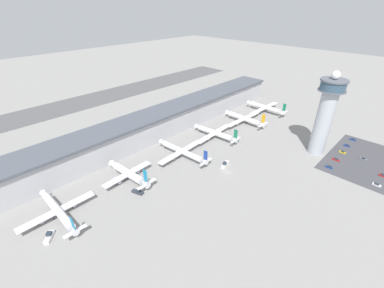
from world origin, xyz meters
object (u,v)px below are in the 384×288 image
at_px(airplane_gate_bravo, 128,174).
at_px(car_yellow_taxi, 329,167).
at_px(airplane_gate_foxtrot, 265,108).
at_px(car_black_suv, 383,176).
at_px(service_truck_fuel, 225,164).
at_px(car_green_van, 363,159).
at_px(airplane_gate_delta, 215,133).
at_px(car_white_wagon, 353,139).
at_px(service_truck_catering, 138,192).
at_px(car_grey_coupe, 377,185).
at_px(service_truck_baggage, 49,237).
at_px(car_blue_compact, 343,152).
at_px(car_navy_sedan, 336,159).
at_px(airplane_gate_charlie, 182,151).
at_px(airplane_gate_alpha, 58,211).
at_px(car_silver_sedan, 347,145).
at_px(airplane_gate_echo, 244,119).
at_px(control_tower, 326,113).

height_order(airplane_gate_bravo, car_yellow_taxi, airplane_gate_bravo).
xyz_separation_m(airplane_gate_foxtrot, car_black_suv, (-41.10, -103.41, -3.99)).
relative_size(service_truck_fuel, car_green_van, 2.04).
xyz_separation_m(airplane_gate_delta, car_white_wagon, (69.43, -78.01, -3.40)).
distance_m(service_truck_catering, car_grey_coupe, 135.44).
relative_size(service_truck_baggage, car_blue_compact, 1.62).
height_order(car_white_wagon, car_navy_sedan, car_navy_sedan).
xyz_separation_m(car_grey_coupe, car_green_van, (25.40, 12.95, 0.02)).
bearing_deg(car_grey_coupe, airplane_gate_bravo, 131.53).
height_order(airplane_gate_charlie, car_yellow_taxi, airplane_gate_charlie).
xyz_separation_m(service_truck_baggage, car_black_suv, (156.63, -96.72, -0.40)).
bearing_deg(car_green_van, airplane_gate_foxtrot, 72.42).
xyz_separation_m(airplane_gate_charlie, car_white_wagon, (106.11, -76.31, -3.65)).
bearing_deg(car_black_suv, airplane_gate_foxtrot, 68.32).
xyz_separation_m(airplane_gate_charlie, car_blue_compact, (80.72, -76.62, -3.59)).
bearing_deg(service_truck_catering, car_black_suv, -40.09).
bearing_deg(airplane_gate_bravo, airplane_gate_alpha, -178.37).
height_order(airplane_gate_charlie, service_truck_fuel, airplane_gate_charlie).
xyz_separation_m(airplane_gate_charlie, car_silver_sedan, (92.84, -75.84, -3.63)).
height_order(airplane_gate_bravo, airplane_gate_echo, airplane_gate_bravo).
relative_size(car_white_wagon, car_navy_sedan, 0.95).
distance_m(car_silver_sedan, car_yellow_taxi, 37.55).
height_order(airplane_gate_charlie, service_truck_catering, airplane_gate_charlie).
relative_size(control_tower, airplane_gate_foxtrot, 1.37).
distance_m(car_grey_coupe, car_blue_compact, 35.99).
distance_m(car_yellow_taxi, car_blue_compact, 25.44).
xyz_separation_m(airplane_gate_echo, service_truck_catering, (-117.78, -10.15, -3.32)).
bearing_deg(car_grey_coupe, airplane_gate_alpha, 142.00).
bearing_deg(car_silver_sedan, airplane_gate_foxtrot, 77.79).
xyz_separation_m(airplane_gate_bravo, car_black_suv, (107.45, -107.63, -3.62)).
height_order(airplane_gate_echo, service_truck_baggage, airplane_gate_echo).
bearing_deg(airplane_gate_delta, service_truck_baggage, -176.35).
relative_size(airplane_gate_echo, car_blue_compact, 10.18).
relative_size(airplane_gate_charlie, car_green_van, 10.03).
xyz_separation_m(airplane_gate_alpha, service_truck_fuel, (91.19, -31.06, -2.90)).
relative_size(airplane_gate_alpha, airplane_gate_charlie, 0.92).
xyz_separation_m(airplane_gate_bravo, car_blue_compact, (119.93, -81.25, -3.60)).
distance_m(car_grey_coupe, car_black_suv, 12.77).
xyz_separation_m(control_tower, service_truck_catering, (-111.59, 53.11, -28.42)).
xyz_separation_m(service_truck_catering, car_grey_coupe, (98.51, -92.94, -0.33)).
bearing_deg(car_white_wagon, airplane_gate_delta, 131.67).
bearing_deg(car_green_van, car_silver_sedan, 48.50).
height_order(airplane_gate_charlie, car_black_suv, airplane_gate_charlie).
relative_size(airplane_gate_foxtrot, car_grey_coupe, 9.42).
xyz_separation_m(car_white_wagon, car_silver_sedan, (-13.28, 0.47, 0.02)).
bearing_deg(airplane_gate_foxtrot, car_grey_coupe, -117.67).
bearing_deg(airplane_gate_foxtrot, airplane_gate_delta, 178.99).
bearing_deg(airplane_gate_foxtrot, car_blue_compact, -110.38).
xyz_separation_m(airplane_gate_echo, service_truck_fuel, (-63.46, -28.38, -3.08)).
relative_size(airplane_gate_foxtrot, service_truck_baggage, 6.14).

